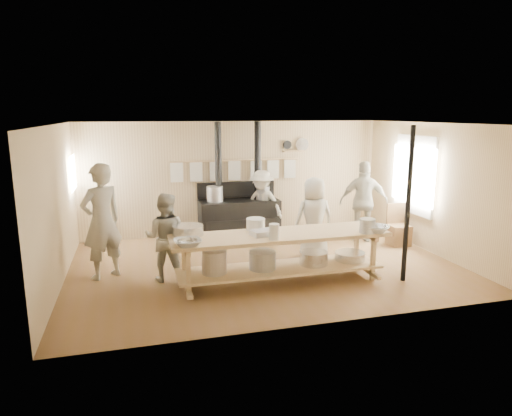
# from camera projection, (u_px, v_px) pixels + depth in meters

# --- Properties ---
(ground) EXTENTS (7.00, 7.00, 0.00)m
(ground) POSITION_uv_depth(u_px,v_px,m) (265.00, 265.00, 8.49)
(ground) COLOR brown
(ground) RESTS_ON ground
(room_shell) EXTENTS (7.00, 7.00, 7.00)m
(room_shell) POSITION_uv_depth(u_px,v_px,m) (265.00, 179.00, 8.15)
(room_shell) COLOR tan
(room_shell) RESTS_ON ground
(window_right) EXTENTS (0.09, 1.50, 1.65)m
(window_right) POSITION_uv_depth(u_px,v_px,m) (415.00, 175.00, 9.63)
(window_right) COLOR beige
(window_right) RESTS_ON ground
(left_opening) EXTENTS (0.00, 0.90, 0.90)m
(left_opening) POSITION_uv_depth(u_px,v_px,m) (73.00, 173.00, 9.17)
(left_opening) COLOR white
(left_opening) RESTS_ON ground
(stove) EXTENTS (1.90, 0.75, 2.60)m
(stove) POSITION_uv_depth(u_px,v_px,m) (239.00, 214.00, 10.38)
(stove) COLOR black
(stove) RESTS_ON ground
(towel_rail) EXTENTS (3.00, 0.04, 0.47)m
(towel_rail) POSITION_uv_depth(u_px,v_px,m) (236.00, 167.00, 10.44)
(towel_rail) COLOR tan
(towel_rail) RESTS_ON ground
(back_wall_shelf) EXTENTS (0.63, 0.14, 0.32)m
(back_wall_shelf) POSITION_uv_depth(u_px,v_px,m) (296.00, 147.00, 10.75)
(back_wall_shelf) COLOR tan
(back_wall_shelf) RESTS_ON ground
(prep_table) EXTENTS (3.60, 0.90, 0.85)m
(prep_table) POSITION_uv_depth(u_px,v_px,m) (279.00, 253.00, 7.53)
(prep_table) COLOR tan
(prep_table) RESTS_ON ground
(support_post) EXTENTS (0.08, 0.08, 2.60)m
(support_post) POSITION_uv_depth(u_px,v_px,m) (408.00, 205.00, 7.47)
(support_post) COLOR black
(support_post) RESTS_ON ground
(cook_far_left) EXTENTS (0.86, 0.79, 1.98)m
(cook_far_left) POSITION_uv_depth(u_px,v_px,m) (102.00, 221.00, 7.68)
(cook_far_left) COLOR beige
(cook_far_left) RESTS_ON ground
(cook_left) EXTENTS (0.87, 0.76, 1.50)m
(cook_left) POSITION_uv_depth(u_px,v_px,m) (166.00, 237.00, 7.62)
(cook_left) COLOR beige
(cook_left) RESTS_ON ground
(cook_center) EXTENTS (0.78, 0.51, 1.60)m
(cook_center) POSITION_uv_depth(u_px,v_px,m) (314.00, 218.00, 8.78)
(cook_center) COLOR beige
(cook_center) RESTS_ON ground
(cook_right) EXTENTS (1.12, 0.73, 1.78)m
(cook_right) POSITION_uv_depth(u_px,v_px,m) (364.00, 202.00, 9.92)
(cook_right) COLOR beige
(cook_right) RESTS_ON ground
(cook_by_window) EXTENTS (1.12, 1.07, 1.53)m
(cook_by_window) POSITION_uv_depth(u_px,v_px,m) (262.00, 204.00, 10.30)
(cook_by_window) COLOR beige
(cook_by_window) RESTS_ON ground
(chair) EXTENTS (0.43, 0.43, 0.88)m
(chair) POSITION_uv_depth(u_px,v_px,m) (398.00, 233.00, 9.77)
(chair) COLOR brown
(chair) RESTS_ON ground
(bowl_white_a) EXTENTS (0.45, 0.45, 0.10)m
(bowl_white_a) POSITION_uv_depth(u_px,v_px,m) (188.00, 243.00, 6.75)
(bowl_white_a) COLOR silver
(bowl_white_a) RESTS_ON prep_table
(bowl_steel_a) EXTENTS (0.43, 0.43, 0.09)m
(bowl_steel_a) POSITION_uv_depth(u_px,v_px,m) (188.00, 243.00, 6.75)
(bowl_steel_a) COLOR silver
(bowl_steel_a) RESTS_ON prep_table
(bowl_white_b) EXTENTS (0.63, 0.63, 0.11)m
(bowl_white_b) POSITION_uv_depth(u_px,v_px,m) (376.00, 229.00, 7.53)
(bowl_white_b) COLOR silver
(bowl_white_b) RESTS_ON prep_table
(bowl_steel_b) EXTENTS (0.42, 0.42, 0.11)m
(bowl_steel_b) POSITION_uv_depth(u_px,v_px,m) (376.00, 229.00, 7.53)
(bowl_steel_b) COLOR silver
(bowl_steel_b) RESTS_ON prep_table
(roasting_pan) EXTENTS (0.45, 0.34, 0.09)m
(roasting_pan) POSITION_uv_depth(u_px,v_px,m) (264.00, 233.00, 7.34)
(roasting_pan) COLOR #B2B2B7
(roasting_pan) RESTS_ON prep_table
(mixing_bowl_large) EXTENTS (0.65, 0.65, 0.16)m
(mixing_bowl_large) POSITION_uv_depth(u_px,v_px,m) (188.00, 230.00, 7.35)
(mixing_bowl_large) COLOR silver
(mixing_bowl_large) RESTS_ON prep_table
(bucket_galv) EXTENTS (0.32, 0.32, 0.24)m
(bucket_galv) POSITION_uv_depth(u_px,v_px,m) (367.00, 226.00, 7.48)
(bucket_galv) COLOR gray
(bucket_galv) RESTS_ON prep_table
(deep_bowl_enamel) EXTENTS (0.36, 0.36, 0.20)m
(deep_bowl_enamel) POSITION_uv_depth(u_px,v_px,m) (256.00, 224.00, 7.67)
(deep_bowl_enamel) COLOR silver
(deep_bowl_enamel) RESTS_ON prep_table
(pitcher) EXTENTS (0.17, 0.17, 0.25)m
(pitcher) POSITION_uv_depth(u_px,v_px,m) (274.00, 232.00, 7.07)
(pitcher) COLOR silver
(pitcher) RESTS_ON prep_table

